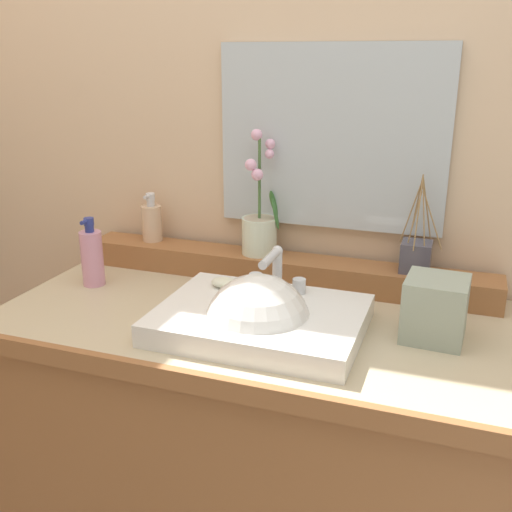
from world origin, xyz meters
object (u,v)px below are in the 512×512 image
at_px(sink_basin, 259,324).
at_px(soap_bar, 225,283).
at_px(potted_plant, 260,225).
at_px(tissue_box, 435,309).
at_px(soap_dispenser, 152,222).
at_px(reed_diffuser, 416,256).
at_px(lotion_bottle, 92,257).

distance_m(sink_basin, soap_bar, 0.17).
xyz_separation_m(soap_bar, potted_plant, (0.01, 0.22, 0.09)).
distance_m(sink_basin, tissue_box, 0.39).
relative_size(soap_dispenser, tissue_box, 1.02).
xyz_separation_m(soap_dispenser, tissue_box, (0.82, -0.23, -0.06)).
relative_size(reed_diffuser, tissue_box, 1.79).
distance_m(sink_basin, potted_plant, 0.37).
xyz_separation_m(soap_dispenser, reed_diffuser, (0.76, -0.01, -0.02)).
height_order(sink_basin, lotion_bottle, lotion_bottle).
xyz_separation_m(sink_basin, soap_bar, (-0.13, 0.10, 0.04)).
distance_m(potted_plant, tissue_box, 0.54).
bearing_deg(sink_basin, potted_plant, 109.04).
xyz_separation_m(sink_basin, tissue_box, (0.37, 0.10, 0.05)).
bearing_deg(soap_bar, tissue_box, -0.28).
xyz_separation_m(soap_bar, tissue_box, (0.50, -0.00, 0.01)).
distance_m(potted_plant, reed_diffuser, 0.42).
bearing_deg(potted_plant, reed_diffuser, -0.38).
relative_size(sink_basin, tissue_box, 3.28).
distance_m(soap_bar, potted_plant, 0.24).
height_order(potted_plant, tissue_box, potted_plant).
bearing_deg(potted_plant, soap_dispenser, 178.81).
relative_size(sink_basin, lotion_bottle, 2.45).
height_order(sink_basin, soap_bar, sink_basin).
relative_size(reed_diffuser, lotion_bottle, 1.33).
bearing_deg(lotion_bottle, tissue_box, -1.55).
bearing_deg(lotion_bottle, potted_plant, 26.50).
bearing_deg(soap_bar, lotion_bottle, 176.86).
distance_m(soap_dispenser, lotion_bottle, 0.23).
relative_size(potted_plant, lotion_bottle, 1.82).
bearing_deg(tissue_box, sink_basin, -164.51).
bearing_deg(soap_dispenser, potted_plant, -1.19).
bearing_deg(reed_diffuser, potted_plant, 179.62).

